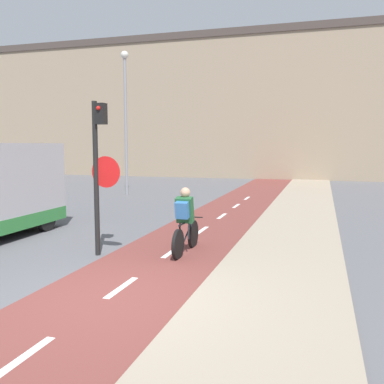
{
  "coord_description": "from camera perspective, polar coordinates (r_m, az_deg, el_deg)",
  "views": [
    {
      "loc": [
        3.15,
        -5.8,
        2.41
      ],
      "look_at": [
        0.0,
        4.56,
        1.2
      ],
      "focal_mm": 40.0,
      "sensor_mm": 36.0,
      "label": 1
    }
  ],
  "objects": [
    {
      "name": "sidewalk_strip",
      "position": [
        6.31,
        9.71,
        -15.94
      ],
      "size": [
        2.4,
        60.0,
        0.05
      ],
      "color": "gray",
      "rests_on": "ground_plane"
    },
    {
      "name": "street_lamp_far",
      "position": [
        20.64,
        -8.86,
        11.01
      ],
      "size": [
        0.36,
        0.36,
        6.71
      ],
      "color": "gray",
      "rests_on": "ground_plane"
    },
    {
      "name": "cyclist_near",
      "position": [
        9.39,
        -0.93,
        -4.06
      ],
      "size": [
        0.46,
        1.75,
        1.48
      ],
      "color": "black",
      "rests_on": "ground_plane"
    },
    {
      "name": "building_row_background",
      "position": [
        32.48,
        11.52,
        11.13
      ],
      "size": [
        60.0,
        5.2,
        10.33
      ],
      "color": "gray",
      "rests_on": "ground_plane"
    },
    {
      "name": "ground_plane",
      "position": [
        7.02,
        -11.23,
        -13.81
      ],
      "size": [
        120.0,
        120.0,
        0.0
      ],
      "primitive_type": "plane",
      "color": "#5B5B60"
    },
    {
      "name": "bike_lane",
      "position": [
        7.03,
        -11.2,
        -13.72
      ],
      "size": [
        2.51,
        60.0,
        0.02
      ],
      "color": "brown",
      "rests_on": "ground_plane"
    },
    {
      "name": "traffic_light_pole",
      "position": [
        9.34,
        -12.29,
        4.01
      ],
      "size": [
        0.67,
        0.25,
        3.32
      ],
      "color": "black",
      "rests_on": "ground_plane"
    }
  ]
}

